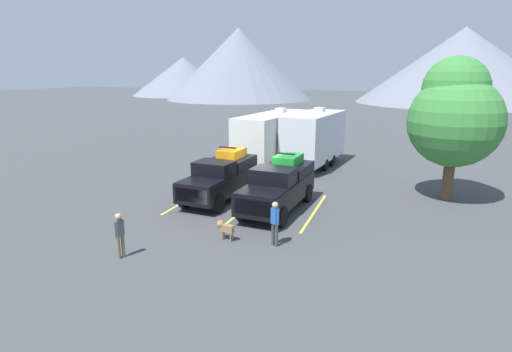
# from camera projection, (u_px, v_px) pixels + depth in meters

# --- Properties ---
(ground_plane) EXTENTS (240.00, 240.00, 0.00)m
(ground_plane) POSITION_uv_depth(u_px,v_px,m) (255.00, 199.00, 20.79)
(ground_plane) COLOR #3F4244
(pickup_truck_a) EXTENTS (2.36, 5.34, 2.55)m
(pickup_truck_a) POSITION_uv_depth(u_px,v_px,m) (221.00, 176.00, 20.69)
(pickup_truck_a) COLOR black
(pickup_truck_a) RESTS_ON ground
(pickup_truck_b) EXTENTS (2.41, 5.61, 2.55)m
(pickup_truck_b) POSITION_uv_depth(u_px,v_px,m) (279.00, 185.00, 19.07)
(pickup_truck_b) COLOR black
(pickup_truck_b) RESTS_ON ground
(lot_stripe_a) EXTENTS (0.12, 5.50, 0.01)m
(lot_stripe_a) POSITION_uv_depth(u_px,v_px,m) (190.00, 198.00, 21.06)
(lot_stripe_a) COLOR gold
(lot_stripe_a) RESTS_ON ground
(lot_stripe_b) EXTENTS (0.12, 5.50, 0.01)m
(lot_stripe_b) POSITION_uv_depth(u_px,v_px,m) (249.00, 204.00, 20.00)
(lot_stripe_b) COLOR gold
(lot_stripe_b) RESTS_ON ground
(lot_stripe_c) EXTENTS (0.12, 5.50, 0.01)m
(lot_stripe_c) POSITION_uv_depth(u_px,v_px,m) (314.00, 212.00, 18.94)
(lot_stripe_c) COLOR gold
(lot_stripe_c) RESTS_ON ground
(camper_trailer_a) EXTENTS (3.42, 9.03, 3.85)m
(camper_trailer_a) POSITION_uv_depth(u_px,v_px,m) (274.00, 136.00, 27.74)
(camper_trailer_a) COLOR silver
(camper_trailer_a) RESTS_ON ground
(camper_trailer_b) EXTENTS (3.26, 7.71, 3.92)m
(camper_trailer_b) POSITION_uv_depth(u_px,v_px,m) (314.00, 137.00, 27.45)
(camper_trailer_b) COLOR silver
(camper_trailer_b) RESTS_ON ground
(person_a) EXTENTS (0.27, 0.33, 1.63)m
(person_a) POSITION_uv_depth(u_px,v_px,m) (120.00, 232.00, 14.09)
(person_a) COLOR #726047
(person_a) RESTS_ON ground
(person_b) EXTENTS (0.35, 0.29, 1.71)m
(person_b) POSITION_uv_depth(u_px,v_px,m) (275.00, 221.00, 15.06)
(person_b) COLOR #3F3F42
(person_b) RESTS_ON ground
(dog) EXTENTS (0.83, 0.36, 0.76)m
(dog) POSITION_uv_depth(u_px,v_px,m) (224.00, 227.00, 15.72)
(dog) COLOR olive
(dog) RESTS_ON ground
(tree_a) EXTENTS (4.42, 4.42, 7.05)m
(tree_a) POSITION_uv_depth(u_px,v_px,m) (455.00, 114.00, 19.76)
(tree_a) COLOR brown
(tree_a) RESTS_ON ground
(mountain_ridge) EXTENTS (132.40, 41.34, 15.72)m
(mountain_ridge) POSITION_uv_depth(u_px,v_px,m) (412.00, 68.00, 84.63)
(mountain_ridge) COLOR slate
(mountain_ridge) RESTS_ON ground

